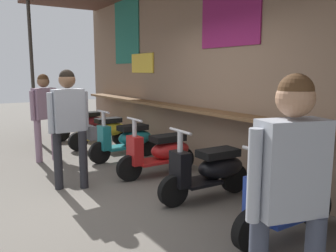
{
  "coord_description": "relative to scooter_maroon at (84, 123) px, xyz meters",
  "views": [
    {
      "loc": [
        3.98,
        -1.81,
        1.69
      ],
      "look_at": [
        -1.02,
        1.45,
        0.73
      ],
      "focal_mm": 37.03,
      "sensor_mm": 36.0,
      "label": 1
    }
  ],
  "objects": [
    {
      "name": "shopper_browsing",
      "position": [
        1.71,
        -1.31,
        0.59
      ],
      "size": [
        0.41,
        0.64,
        1.62
      ],
      "rotation": [
        0.0,
        0.0,
        3.45
      ],
      "color": "gray",
      "rests_on": "ground_plane"
    },
    {
      "name": "market_stall_facade",
      "position": [
        4.3,
        0.81,
        1.56
      ],
      "size": [
        11.06,
        2.24,
        3.56
      ],
      "color": "#7F6651",
      "rests_on": "ground_plane"
    },
    {
      "name": "scooter_blue",
      "position": [
        6.16,
        0.0,
        0.0
      ],
      "size": [
        0.46,
        1.4,
        0.97
      ],
      "rotation": [
        0.0,
        0.0,
        -1.59
      ],
      "color": "#233D9E",
      "rests_on": "ground_plane"
    },
    {
      "name": "scooter_yellow",
      "position": [
        1.25,
        0.0,
        0.0
      ],
      "size": [
        0.46,
        1.4,
        0.97
      ],
      "rotation": [
        0.0,
        0.0,
        -1.57
      ],
      "color": "gold",
      "rests_on": "ground_plane"
    },
    {
      "name": "scooter_teal",
      "position": [
        2.43,
        0.0,
        0.0
      ],
      "size": [
        0.46,
        1.4,
        0.97
      ],
      "rotation": [
        0.0,
        0.0,
        -1.53
      ],
      "color": "#197075",
      "rests_on": "ground_plane"
    },
    {
      "name": "shopper_with_handbag",
      "position": [
        3.49,
        -1.42,
        0.65
      ],
      "size": [
        0.3,
        0.66,
        1.7
      ],
      "rotation": [
        0.0,
        0.0,
        3.17
      ],
      "color": "#232328",
      "rests_on": "ground_plane"
    },
    {
      "name": "scooter_red",
      "position": [
        3.66,
        0.0,
        0.0
      ],
      "size": [
        0.46,
        1.4,
        0.97
      ],
      "rotation": [
        0.0,
        0.0,
        -1.58
      ],
      "color": "red",
      "rests_on": "ground_plane"
    },
    {
      "name": "ground_plane",
      "position": [
        4.31,
        -1.08,
        -0.39
      ],
      "size": [
        30.96,
        30.96,
        0.0
      ],
      "primitive_type": "plane",
      "color": "#605B54"
    },
    {
      "name": "shopper_passing",
      "position": [
        7.03,
        -1.2,
        0.64
      ],
      "size": [
        0.33,
        0.55,
        1.67
      ],
      "rotation": [
        0.0,
        0.0,
        -0.28
      ],
      "color": "#383D4C",
      "rests_on": "ground_plane"
    },
    {
      "name": "scooter_black",
      "position": [
        4.88,
        0.0,
        0.0
      ],
      "size": [
        0.46,
        1.4,
        0.97
      ],
      "rotation": [
        0.0,
        0.0,
        -1.61
      ],
      "color": "black",
      "rests_on": "ground_plane"
    },
    {
      "name": "scooter_maroon",
      "position": [
        0.0,
        0.0,
        0.0
      ],
      "size": [
        0.5,
        1.4,
        0.97
      ],
      "rotation": [
        0.0,
        0.0,
        -1.49
      ],
      "color": "maroon",
      "rests_on": "ground_plane"
    }
  ]
}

